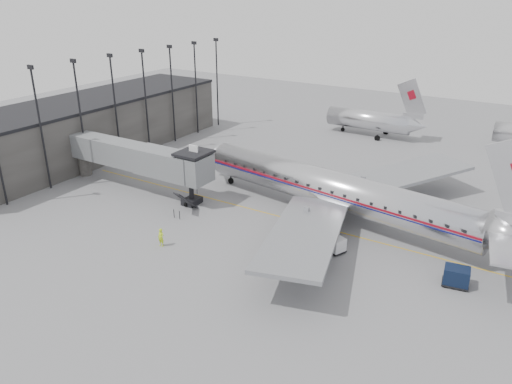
# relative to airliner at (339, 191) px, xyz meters

# --- Properties ---
(ground) EXTENTS (160.00, 160.00, 0.00)m
(ground) POSITION_rel_airliner_xyz_m (-6.81, -8.88, -3.25)
(ground) COLOR slate
(ground) RESTS_ON ground
(terminal) EXTENTS (12.00, 46.00, 8.00)m
(terminal) POSITION_rel_airliner_xyz_m (-40.81, 1.12, 0.75)
(terminal) COLOR #383633
(terminal) RESTS_ON ground
(apron_line) EXTENTS (60.00, 0.15, 0.01)m
(apron_line) POSITION_rel_airliner_xyz_m (-3.81, -2.88, -3.25)
(apron_line) COLOR gold
(apron_line) RESTS_ON ground
(jet_bridge) EXTENTS (21.00, 6.20, 7.10)m
(jet_bridge) POSITION_rel_airliner_xyz_m (-23.47, -5.21, 0.93)
(jet_bridge) COLOR slate
(jet_bridge) RESTS_ON ground
(floodlight_masts) EXTENTS (0.90, 42.25, 15.25)m
(floodlight_masts) POSITION_rel_airliner_xyz_m (-34.31, 4.12, 5.11)
(floodlight_masts) COLOR black
(floodlight_masts) RESTS_ON ground
(distant_aircraft_near) EXTENTS (16.39, 3.20, 10.26)m
(distant_aircraft_near) POSITION_rel_airliner_xyz_m (-8.60, 33.12, -0.52)
(distant_aircraft_near) COLOR silver
(distant_aircraft_near) RESTS_ON ground
(airliner) EXTENTS (40.69, 37.45, 12.92)m
(airliner) POSITION_rel_airliner_xyz_m (0.00, 0.00, 0.00)
(airliner) COLOR silver
(airliner) RESTS_ON ground
(service_van) EXTENTS (5.14, 3.27, 2.26)m
(service_van) POSITION_rel_airliner_xyz_m (0.91, -11.47, -2.06)
(service_van) COLOR silver
(service_van) RESTS_ON ground
(baggage_cart_navy) EXTENTS (2.40, 1.97, 1.70)m
(baggage_cart_navy) POSITION_rel_airliner_xyz_m (13.79, -6.88, -2.35)
(baggage_cart_navy) COLOR black
(baggage_cart_navy) RESTS_ON ground
(baggage_cart_white) EXTENTS (2.34, 2.11, 1.51)m
(baggage_cart_white) POSITION_rel_airliner_xyz_m (2.64, -6.88, -2.45)
(baggage_cart_white) COLOR silver
(baggage_cart_white) RESTS_ON ground
(ramp_worker) EXTENTS (0.68, 0.45, 1.86)m
(ramp_worker) POSITION_rel_airliner_xyz_m (-12.23, -14.88, -2.32)
(ramp_worker) COLOR #BBE21A
(ramp_worker) RESTS_ON ground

